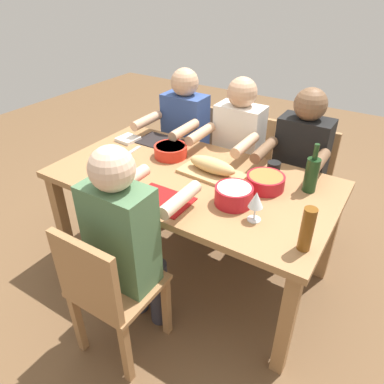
# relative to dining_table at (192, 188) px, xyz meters

# --- Properties ---
(ground_plane) EXTENTS (8.00, 8.00, 0.00)m
(ground_plane) POSITION_rel_dining_table_xyz_m (0.00, 0.00, -0.66)
(ground_plane) COLOR brown
(dining_table) EXTENTS (1.72, 0.94, 0.74)m
(dining_table) POSITION_rel_dining_table_xyz_m (0.00, 0.00, 0.00)
(dining_table) COLOR #9E7044
(dining_table) RESTS_ON ground_plane
(chair_far_center) EXTENTS (0.40, 0.40, 0.85)m
(chair_far_center) POSITION_rel_dining_table_xyz_m (0.00, 0.79, -0.17)
(chair_far_center) COLOR #9E7044
(chair_far_center) RESTS_ON ground_plane
(diner_far_center) EXTENTS (0.41, 0.53, 1.20)m
(diner_far_center) POSITION_rel_dining_table_xyz_m (-0.00, 0.61, 0.04)
(diner_far_center) COLOR #2D2D38
(diner_far_center) RESTS_ON ground_plane
(chair_far_right) EXTENTS (0.40, 0.40, 0.85)m
(chair_far_right) POSITION_rel_dining_table_xyz_m (0.47, 0.79, -0.17)
(chair_far_right) COLOR #9E7044
(chair_far_right) RESTS_ON ground_plane
(diner_far_right) EXTENTS (0.41, 0.53, 1.20)m
(diner_far_right) POSITION_rel_dining_table_xyz_m (0.47, 0.61, 0.04)
(diner_far_right) COLOR #2D2D38
(diner_far_right) RESTS_ON ground_plane
(chair_far_left) EXTENTS (0.40, 0.40, 0.85)m
(chair_far_left) POSITION_rel_dining_table_xyz_m (-0.47, 0.79, -0.17)
(chair_far_left) COLOR #9E7044
(chair_far_left) RESTS_ON ground_plane
(diner_far_left) EXTENTS (0.41, 0.53, 1.20)m
(diner_far_left) POSITION_rel_dining_table_xyz_m (-0.47, 0.61, 0.04)
(diner_far_left) COLOR #2D2D38
(diner_far_left) RESTS_ON ground_plane
(chair_near_center) EXTENTS (0.40, 0.40, 0.85)m
(chair_near_center) POSITION_rel_dining_table_xyz_m (0.00, -0.79, -0.17)
(chair_near_center) COLOR #9E7044
(chair_near_center) RESTS_ON ground_plane
(diner_near_center) EXTENTS (0.41, 0.53, 1.20)m
(diner_near_center) POSITION_rel_dining_table_xyz_m (0.00, -0.61, 0.04)
(diner_near_center) COLOR #2D2D38
(diner_near_center) RESTS_ON ground_plane
(serving_bowl_pasta) EXTENTS (0.21, 0.21, 0.10)m
(serving_bowl_pasta) POSITION_rel_dining_table_xyz_m (0.34, -0.13, 0.14)
(serving_bowl_pasta) COLOR #B21923
(serving_bowl_pasta) RESTS_ON dining_table
(serving_bowl_fruit) EXTENTS (0.22, 0.22, 0.08)m
(serving_bowl_fruit) POSITION_rel_dining_table_xyz_m (0.43, 0.11, 0.13)
(serving_bowl_fruit) COLOR #B21923
(serving_bowl_fruit) RESTS_ON dining_table
(serving_bowl_greens) EXTENTS (0.22, 0.22, 0.08)m
(serving_bowl_greens) POSITION_rel_dining_table_xyz_m (-0.27, 0.16, 0.13)
(serving_bowl_greens) COLOR red
(serving_bowl_greens) RESTS_ON dining_table
(cutting_board) EXTENTS (0.41, 0.25, 0.02)m
(cutting_board) POSITION_rel_dining_table_xyz_m (0.09, 0.09, 0.09)
(cutting_board) COLOR tan
(cutting_board) RESTS_ON dining_table
(bread_loaf) EXTENTS (0.33, 0.13, 0.09)m
(bread_loaf) POSITION_rel_dining_table_xyz_m (0.09, 0.09, 0.15)
(bread_loaf) COLOR tan
(bread_loaf) RESTS_ON cutting_board
(wine_bottle) EXTENTS (0.08, 0.08, 0.29)m
(wine_bottle) POSITION_rel_dining_table_xyz_m (0.65, 0.22, 0.19)
(wine_bottle) COLOR #193819
(wine_bottle) RESTS_ON dining_table
(beer_bottle) EXTENTS (0.06, 0.06, 0.22)m
(beer_bottle) POSITION_rel_dining_table_xyz_m (0.78, -0.29, 0.19)
(beer_bottle) COLOR brown
(beer_bottle) RESTS_ON dining_table
(wine_glass) EXTENTS (0.08, 0.08, 0.17)m
(wine_glass) POSITION_rel_dining_table_xyz_m (0.50, -0.21, 0.20)
(wine_glass) COLOR silver
(wine_glass) RESTS_ON dining_table
(cup_far_right) EXTENTS (0.08, 0.08, 0.09)m
(cup_far_right) POSITION_rel_dining_table_xyz_m (0.41, 0.28, 0.13)
(cup_far_right) COLOR black
(cup_far_right) RESTS_ON dining_table
(placemat_far_left) EXTENTS (0.32, 0.23, 0.01)m
(placemat_far_left) POSITION_rel_dining_table_xyz_m (-0.47, 0.31, 0.09)
(placemat_far_left) COLOR black
(placemat_far_left) RESTS_ON dining_table
(placemat_near_center) EXTENTS (0.32, 0.23, 0.01)m
(placemat_near_center) POSITION_rel_dining_table_xyz_m (0.00, -0.31, 0.09)
(placemat_near_center) COLOR maroon
(placemat_near_center) RESTS_ON dining_table
(carving_knife) EXTENTS (0.04, 0.23, 0.01)m
(carving_knife) POSITION_rel_dining_table_xyz_m (-0.54, 0.05, 0.09)
(carving_knife) COLOR silver
(carving_knife) RESTS_ON dining_table
(napkin_stack) EXTENTS (0.15, 0.15, 0.02)m
(napkin_stack) POSITION_rel_dining_table_xyz_m (-0.69, 0.20, 0.10)
(napkin_stack) COLOR white
(napkin_stack) RESTS_ON dining_table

